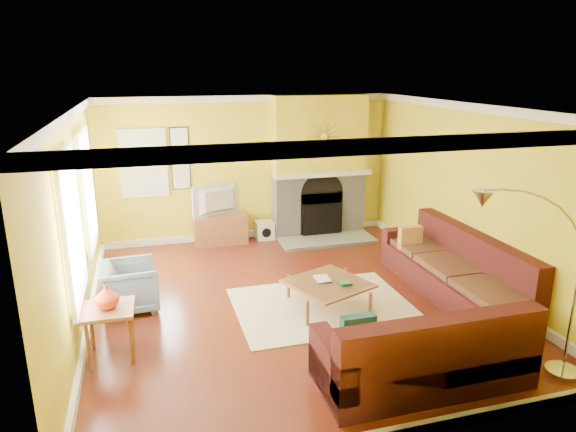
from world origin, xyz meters
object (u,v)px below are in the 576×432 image
object	(u,v)px
sectional_sofa	(399,285)
media_console	(221,229)
coffee_table	(328,295)
side_table	(111,333)
arc_lamp	(531,290)
armchair	(130,286)

from	to	relation	value
sectional_sofa	media_console	world-z (taller)	sectional_sofa
coffee_table	side_table	world-z (taller)	side_table
coffee_table	side_table	distance (m)	2.85
media_console	side_table	distance (m)	4.03
side_table	arc_lamp	distance (m)	4.53
armchair	side_table	xyz separation A→B (m)	(-0.20, -1.20, -0.03)
sectional_sofa	side_table	world-z (taller)	sectional_sofa
armchair	side_table	distance (m)	1.22
media_console	armchair	distance (m)	2.89
sectional_sofa	side_table	xyz separation A→B (m)	(-3.60, 0.00, -0.14)
sectional_sofa	media_console	xyz separation A→B (m)	(-1.80, 3.60, -0.18)
sectional_sofa	media_console	bearing A→B (deg)	116.57
coffee_table	media_console	distance (m)	3.26
side_table	media_console	bearing A→B (deg)	63.43
sectional_sofa	arc_lamp	distance (m)	1.88
media_console	side_table	size ratio (longest dim) A/B	1.59
sectional_sofa	arc_lamp	xyz separation A→B (m)	(0.53, -1.70, 0.61)
media_console	armchair	bearing A→B (deg)	-123.69
armchair	arc_lamp	size ratio (longest dim) A/B	0.35
sectional_sofa	armchair	world-z (taller)	sectional_sofa
armchair	arc_lamp	bearing A→B (deg)	-130.63
sectional_sofa	side_table	distance (m)	3.60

